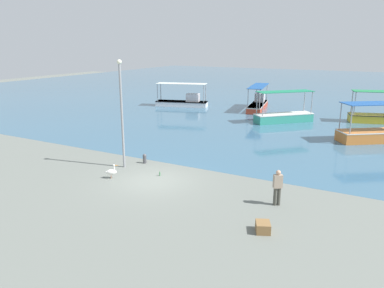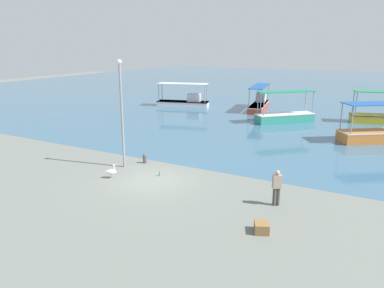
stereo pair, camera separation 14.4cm
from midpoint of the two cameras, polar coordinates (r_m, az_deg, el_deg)
ground at (r=20.42m, az=-5.71°, el=-5.62°), size 120.00×120.00×0.00m
harbor_water at (r=65.00m, az=19.15°, el=7.94°), size 110.00×90.00×0.00m
fishing_boat_near_right at (r=44.21m, az=-1.00°, el=6.54°), size 6.25×3.30×2.68m
fishing_boat_near_left at (r=42.81m, az=10.30°, el=6.03°), size 2.68×6.73×2.66m
fishing_boat_outer at (r=36.24m, az=14.05°, el=4.15°), size 5.01×5.00×2.91m
fishing_boat_far_right at (r=31.40m, az=26.34°, el=1.38°), size 5.54×4.68×2.93m
pelican at (r=21.07m, az=-12.00°, el=-4.13°), size 0.71×0.56×0.80m
lamp_post at (r=22.07m, az=-10.49°, el=5.29°), size 0.28×0.28×6.33m
mooring_bollard at (r=23.34m, az=-7.05°, el=-2.15°), size 0.23×0.23×0.60m
fisherman_standing at (r=17.51m, az=13.03°, el=-6.36°), size 0.45×0.41×1.69m
cargo_crate at (r=15.32m, az=10.83°, el=-12.36°), size 0.78×0.84×0.40m
glass_bottle at (r=21.13m, az=-4.77°, el=-4.56°), size 0.07×0.07×0.27m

